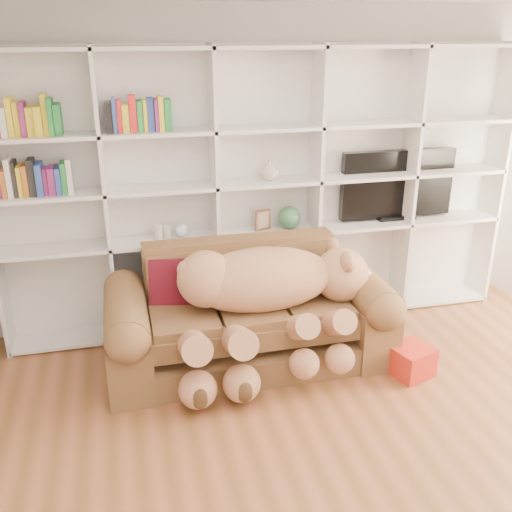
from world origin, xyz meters
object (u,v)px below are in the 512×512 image
object	(u,v)px
teddy_bear	(266,295)
tv	(397,185)
sofa	(248,320)
gift_box	(411,361)

from	to	relation	value
teddy_bear	tv	bearing A→B (deg)	36.50
sofa	teddy_bear	size ratio (longest dim) A/B	1.34
sofa	gift_box	distance (m)	1.30
teddy_bear	gift_box	world-z (taller)	teddy_bear
sofa	gift_box	world-z (taller)	sofa
sofa	tv	bearing A→B (deg)	23.67
sofa	tv	xyz separation A→B (m)	(1.55, 0.68, 0.83)
tv	sofa	bearing A→B (deg)	-156.33
gift_box	sofa	bearing A→B (deg)	155.74
gift_box	tv	world-z (taller)	tv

